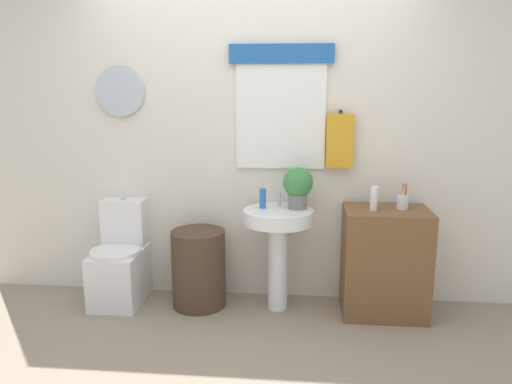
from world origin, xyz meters
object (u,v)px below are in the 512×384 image
(toothbrush_cup, at_px, (403,202))
(lotion_bottle, at_px, (374,198))
(wooden_cabinet, at_px, (385,262))
(soap_bottle, at_px, (263,198))
(laundry_hamper, at_px, (199,268))
(potted_plant, at_px, (298,185))
(pedestal_sink, at_px, (278,235))
(toilet, at_px, (121,263))

(toothbrush_cup, bearing_deg, lotion_bottle, -164.20)
(wooden_cabinet, distance_m, soap_bottle, 1.01)
(lotion_bottle, bearing_deg, laundry_hamper, 178.22)
(soap_bottle, bearing_deg, potted_plant, 2.20)
(soap_bottle, height_order, lotion_bottle, lotion_bottle)
(lotion_bottle, bearing_deg, soap_bottle, 173.59)
(pedestal_sink, relative_size, wooden_cabinet, 0.97)
(wooden_cabinet, xyz_separation_m, potted_plant, (-0.65, 0.06, 0.55))
(laundry_hamper, distance_m, potted_plant, 0.99)
(toilet, distance_m, wooden_cabinet, 2.03)
(potted_plant, relative_size, lotion_bottle, 1.75)
(wooden_cabinet, relative_size, toothbrush_cup, 4.31)
(toilet, relative_size, wooden_cabinet, 1.02)
(laundry_hamper, bearing_deg, toothbrush_cup, 0.77)
(soap_bottle, distance_m, toothbrush_cup, 1.01)
(toilet, relative_size, laundry_hamper, 1.36)
(toothbrush_cup, bearing_deg, potted_plant, 176.97)
(toilet, bearing_deg, soap_bottle, 0.75)
(potted_plant, height_order, lotion_bottle, potted_plant)
(toothbrush_cup, bearing_deg, toilet, 179.59)
(toilet, xyz_separation_m, lotion_bottle, (1.92, -0.08, 0.58))
(pedestal_sink, xyz_separation_m, wooden_cabinet, (0.79, 0.00, -0.19))
(toilet, xyz_separation_m, soap_bottle, (1.12, 0.01, 0.54))
(soap_bottle, xyz_separation_m, lotion_bottle, (0.80, -0.09, 0.04))
(toilet, height_order, soap_bottle, soap_bottle)
(toilet, distance_m, laundry_hamper, 0.63)
(toilet, distance_m, toothbrush_cup, 2.20)
(wooden_cabinet, xyz_separation_m, toothbrush_cup, (0.11, 0.02, 0.45))
(wooden_cabinet, height_order, potted_plant, potted_plant)
(lotion_bottle, xyz_separation_m, toothbrush_cup, (0.21, 0.06, -0.03))
(laundry_hamper, height_order, potted_plant, potted_plant)
(toilet, bearing_deg, lotion_bottle, -2.25)
(toilet, bearing_deg, potted_plant, 1.03)
(pedestal_sink, bearing_deg, lotion_bottle, -3.36)
(laundry_hamper, relative_size, toothbrush_cup, 3.23)
(toilet, height_order, pedestal_sink, toilet)
(wooden_cabinet, bearing_deg, potted_plant, 174.70)
(wooden_cabinet, distance_m, potted_plant, 0.85)
(toilet, relative_size, soap_bottle, 5.42)
(pedestal_sink, xyz_separation_m, lotion_bottle, (0.68, -0.04, 0.30))
(wooden_cabinet, height_order, soap_bottle, soap_bottle)
(laundry_hamper, relative_size, wooden_cabinet, 0.75)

